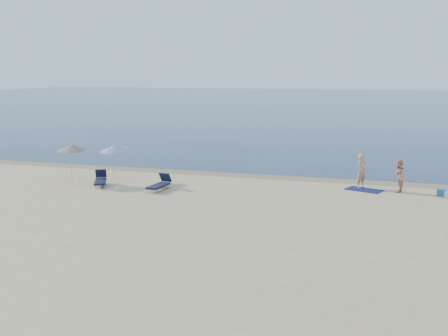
% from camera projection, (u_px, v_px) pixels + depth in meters
% --- Properties ---
extents(ground, '(160.00, 160.00, 0.00)m').
position_uv_depth(ground, '(180.00, 317.00, 14.26)').
color(ground, '#CBB287').
rests_on(ground, ground).
extents(sea, '(240.00, 160.00, 0.01)m').
position_uv_depth(sea, '(371.00, 103.00, 108.39)').
color(sea, '#0B1C47').
rests_on(sea, ground).
extents(wet_sand_strip, '(240.00, 1.60, 0.00)m').
position_uv_depth(wet_sand_strip, '(304.00, 179.00, 32.52)').
color(wet_sand_strip, '#847254').
rests_on(wet_sand_strip, ground).
extents(person_left, '(0.74, 0.80, 1.84)m').
position_uv_depth(person_left, '(362.00, 171.00, 29.81)').
color(person_left, tan).
rests_on(person_left, ground).
extents(person_right, '(0.65, 0.83, 1.68)m').
position_uv_depth(person_right, '(398.00, 176.00, 28.84)').
color(person_right, tan).
rests_on(person_right, ground).
extents(beach_towel, '(2.10, 1.64, 0.03)m').
position_uv_depth(beach_towel, '(364.00, 190.00, 29.41)').
color(beach_towel, '#0D1345').
rests_on(beach_towel, ground).
extents(white_bag, '(0.42, 0.39, 0.31)m').
position_uv_depth(white_bag, '(448.00, 194.00, 27.79)').
color(white_bag, silver).
rests_on(white_bag, ground).
extents(blue_cooler, '(0.47, 0.34, 0.33)m').
position_uv_depth(blue_cooler, '(442.00, 193.00, 28.04)').
color(blue_cooler, '#1C5C9C').
rests_on(blue_cooler, ground).
extents(umbrella_near, '(2.12, 2.14, 2.12)m').
position_uv_depth(umbrella_near, '(114.00, 148.00, 32.23)').
color(umbrella_near, silver).
rests_on(umbrella_near, ground).
extents(umbrella_far, '(1.67, 1.69, 2.20)m').
position_uv_depth(umbrella_far, '(72.00, 148.00, 31.44)').
color(umbrella_far, silver).
rests_on(umbrella_far, ground).
extents(lounger_left, '(1.34, 1.88, 0.80)m').
position_uv_depth(lounger_left, '(100.00, 180.00, 30.58)').
color(lounger_left, black).
rests_on(lounger_left, ground).
extents(lounger_right, '(0.74, 1.88, 0.81)m').
position_uv_depth(lounger_right, '(159.00, 184.00, 29.44)').
color(lounger_right, '#131934').
rests_on(lounger_right, ground).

